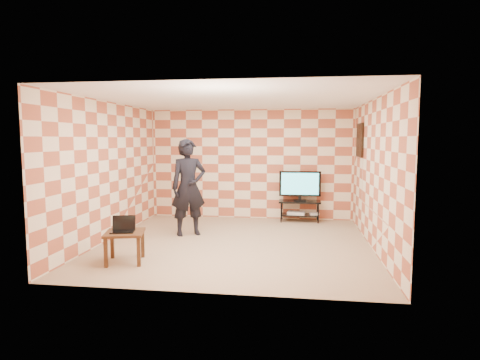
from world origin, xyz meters
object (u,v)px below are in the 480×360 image
object	(u,v)px
tv_stand	(300,206)
tv	(300,184)
side_table	(125,237)
person	(189,187)

from	to	relation	value
tv_stand	tv	bearing A→B (deg)	-91.75
tv	side_table	distance (m)	4.61
person	side_table	bearing A→B (deg)	-134.03
tv_stand	side_table	xyz separation A→B (m)	(-2.81, -3.63, 0.05)
tv_stand	person	world-z (taller)	person
tv	person	bearing A→B (deg)	-143.79
tv_stand	tv	xyz separation A→B (m)	(-0.00, -0.00, 0.53)
tv_stand	side_table	distance (m)	4.59
tv_stand	side_table	world-z (taller)	same
tv	side_table	bearing A→B (deg)	-127.79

